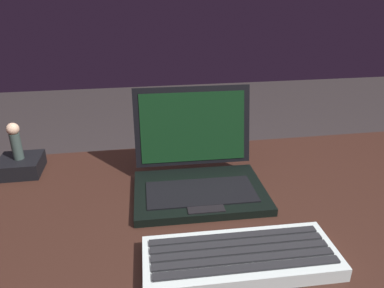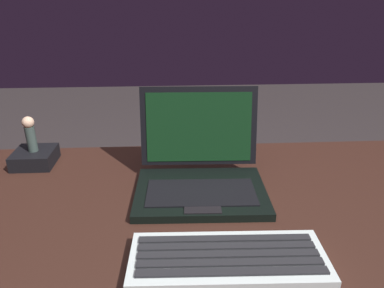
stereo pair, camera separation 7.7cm
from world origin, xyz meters
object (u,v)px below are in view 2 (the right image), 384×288
Objects in this scene: figurine_stand at (35,157)px; laptop_front at (200,172)px; figurine at (30,133)px; external_keyboard at (227,261)px.

laptop_front is at bearing -19.27° from figurine_stand.
figurine_stand is at bearing 0.00° from figurine.
figurine_stand is 1.08× the size of figurine.
figurine is at bearing 160.73° from laptop_front.
laptop_front reaches higher than figurine.
laptop_front is 3.15× the size of figurine.
external_keyboard is 0.65m from figurine_stand.
laptop_front is 0.48m from figurine.
external_keyboard is at bearing -42.08° from figurine_stand.
laptop_front is 0.48m from figurine_stand.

